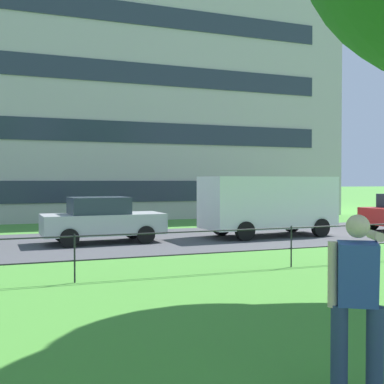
% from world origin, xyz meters
% --- Properties ---
extents(street_strip, '(80.00, 7.23, 0.01)m').
position_xyz_m(street_strip, '(0.00, 18.95, 0.00)').
color(street_strip, '#4C4C51').
rests_on(street_strip, ground).
extents(park_fence, '(35.95, 0.04, 1.00)m').
position_xyz_m(park_fence, '(0.00, 12.58, 0.68)').
color(park_fence, '#232328').
rests_on(park_fence, ground).
extents(person_thrower, '(0.77, 0.65, 1.77)m').
position_xyz_m(person_thrower, '(-0.78, 6.14, 0.96)').
color(person_thrower, navy).
rests_on(person_thrower, ground).
extents(car_silver_left, '(4.05, 1.92, 1.54)m').
position_xyz_m(car_silver_left, '(-0.87, 18.83, 0.78)').
color(car_silver_left, '#B7BABF').
rests_on(car_silver_left, ground).
extents(panel_van_right, '(5.07, 2.25, 2.24)m').
position_xyz_m(panel_van_right, '(5.35, 18.58, 1.27)').
color(panel_van_right, white).
rests_on(panel_van_right, ground).
extents(apartment_building_background, '(27.75, 12.17, 15.77)m').
position_xyz_m(apartment_building_background, '(1.70, 33.33, 7.89)').
color(apartment_building_background, '#B7B2AD').
rests_on(apartment_building_background, ground).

